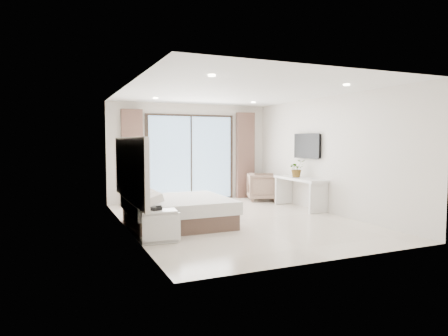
{
  "coord_description": "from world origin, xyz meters",
  "views": [
    {
      "loc": [
        -3.59,
        -7.56,
        1.69
      ],
      "look_at": [
        -0.14,
        0.4,
        1.09
      ],
      "focal_mm": 32.0,
      "sensor_mm": 36.0,
      "label": 1
    }
  ],
  "objects_px": {
    "bed": "(177,211)",
    "armchair": "(263,185)",
    "nightstand": "(158,225)",
    "console_desk": "(300,186)"
  },
  "relations": [
    {
      "from": "console_desk",
      "to": "nightstand",
      "type": "bearing_deg",
      "value": -156.25
    },
    {
      "from": "nightstand",
      "to": "armchair",
      "type": "height_order",
      "value": "armchair"
    },
    {
      "from": "nightstand",
      "to": "console_desk",
      "type": "height_order",
      "value": "console_desk"
    },
    {
      "from": "bed",
      "to": "armchair",
      "type": "distance_m",
      "value": 3.9
    },
    {
      "from": "console_desk",
      "to": "armchair",
      "type": "distance_m",
      "value": 1.55
    },
    {
      "from": "bed",
      "to": "armchair",
      "type": "height_order",
      "value": "armchair"
    },
    {
      "from": "nightstand",
      "to": "console_desk",
      "type": "xyz_separation_m",
      "value": [
        4.02,
        1.77,
        0.3
      ]
    },
    {
      "from": "bed",
      "to": "nightstand",
      "type": "distance_m",
      "value": 1.24
    },
    {
      "from": "bed",
      "to": "armchair",
      "type": "xyz_separation_m",
      "value": [
        3.18,
        2.25,
        0.13
      ]
    },
    {
      "from": "bed",
      "to": "console_desk",
      "type": "bearing_deg",
      "value": 11.86
    }
  ]
}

